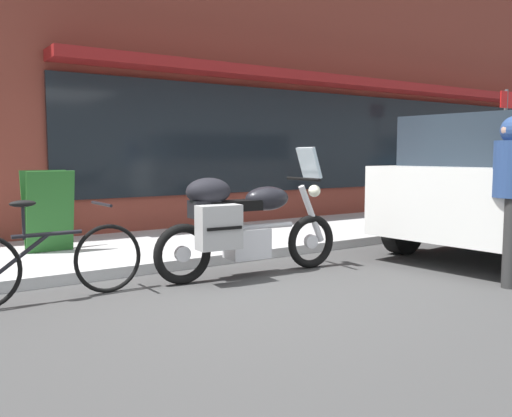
{
  "coord_description": "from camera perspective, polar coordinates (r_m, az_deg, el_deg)",
  "views": [
    {
      "loc": [
        -2.67,
        -4.17,
        1.31
      ],
      "look_at": [
        0.77,
        0.88,
        0.7
      ],
      "focal_mm": 38.5,
      "sensor_mm": 36.0,
      "label": 1
    }
  ],
  "objects": [
    {
      "name": "touring_motorcycle",
      "position": [
        5.78,
        -1.48,
        -1.38
      ],
      "size": [
        2.2,
        0.62,
        1.39
      ],
      "color": "black",
      "rests_on": "ground_plane"
    },
    {
      "name": "parking_sign_pole",
      "position": [
        11.94,
        24.41,
        6.43
      ],
      "size": [
        0.44,
        0.07,
        2.44
      ],
      "color": "#59595B",
      "rests_on": "sidewalk_curb"
    },
    {
      "name": "parked_bicycle",
      "position": [
        5.2,
        -20.82,
        -5.18
      ],
      "size": [
        1.74,
        0.48,
        0.92
      ],
      "color": "black",
      "rests_on": "ground_plane"
    },
    {
      "name": "storefront_building",
      "position": [
        12.74,
        15.47,
        16.69
      ],
      "size": [
        21.63,
        0.9,
        7.74
      ],
      "color": "brown",
      "rests_on": "ground_plane"
    },
    {
      "name": "sandwich_board_sign",
      "position": [
        7.12,
        -20.78,
        -0.24
      ],
      "size": [
        0.55,
        0.42,
        0.99
      ],
      "color": "#1E511E",
      "rests_on": "sidewalk_curb"
    },
    {
      "name": "ground_plane",
      "position": [
        5.12,
        -1.61,
        -9.12
      ],
      "size": [
        80.0,
        80.0,
        0.0
      ],
      "primitive_type": "plane",
      "color": "#3C3C3C"
    }
  ]
}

